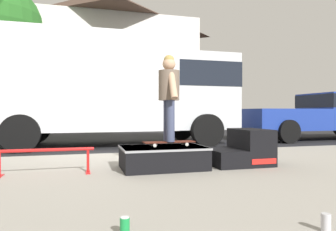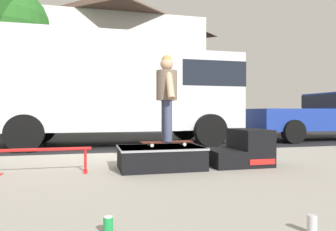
{
  "view_description": "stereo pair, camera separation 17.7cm",
  "coord_description": "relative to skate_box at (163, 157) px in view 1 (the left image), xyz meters",
  "views": [
    {
      "loc": [
        -0.56,
        -6.83,
        0.95
      ],
      "look_at": [
        0.98,
        -1.32,
        0.89
      ],
      "focal_mm": 33.04,
      "sensor_mm": 36.0,
      "label": 1
    },
    {
      "loc": [
        -0.39,
        -6.87,
        0.95
      ],
      "look_at": [
        0.98,
        -1.32,
        0.89
      ],
      "focal_mm": 33.04,
      "sensor_mm": 36.0,
      "label": 2
    }
  ],
  "objects": [
    {
      "name": "box_truck",
      "position": [
        -0.17,
        4.64,
        1.41
      ],
      "size": [
        6.91,
        2.63,
        3.05
      ],
      "color": "silver",
      "rests_on": "ground"
    },
    {
      "name": "kicker_ramp",
      "position": [
        1.3,
        -0.0,
        0.06
      ],
      "size": [
        0.92,
        0.77,
        0.56
      ],
      "color": "black",
      "rests_on": "sidewalk_slab"
    },
    {
      "name": "soda_can_b",
      "position": [
        0.48,
        -2.63,
        -0.11
      ],
      "size": [
        0.07,
        0.07,
        0.13
      ],
      "color": "silver",
      "rests_on": "sidewalk_slab"
    },
    {
      "name": "grind_rail",
      "position": [
        -1.62,
        -0.01,
        0.08
      ],
      "size": [
        1.26,
        0.28,
        0.35
      ],
      "color": "red",
      "rests_on": "sidewalk_slab"
    },
    {
      "name": "ground_plane",
      "position": [
        -0.59,
        2.44,
        -0.29
      ],
      "size": [
        140.0,
        140.0,
        0.0
      ],
      "primitive_type": "plane",
      "color": "black"
    },
    {
      "name": "skate_box",
      "position": [
        0.0,
        0.0,
        0.0
      ],
      "size": [
        1.23,
        0.82,
        0.32
      ],
      "color": "black",
      "rests_on": "sidewalk_slab"
    },
    {
      "name": "skater_kid",
      "position": [
        0.11,
        0.06,
        0.98
      ],
      "size": [
        0.31,
        0.67,
        1.29
      ],
      "color": "#3F4766",
      "rests_on": "skateboard"
    },
    {
      "name": "pickup_truck_blue",
      "position": [
        7.05,
        4.61,
        0.6
      ],
      "size": [
        5.7,
        2.09,
        1.61
      ],
      "color": "#1E3899",
      "rests_on": "ground"
    },
    {
      "name": "sidewalk_slab",
      "position": [
        -0.59,
        -0.56,
        -0.23
      ],
      "size": [
        50.0,
        5.0,
        0.12
      ],
      "primitive_type": "cube",
      "color": "gray",
      "rests_on": "ground"
    },
    {
      "name": "skateboard",
      "position": [
        0.11,
        0.06,
        0.2
      ],
      "size": [
        0.79,
        0.24,
        0.07
      ],
      "color": "#4C1E14",
      "rests_on": "skate_box"
    },
    {
      "name": "house_behind",
      "position": [
        0.43,
        14.76,
        3.95
      ],
      "size": [
        9.54,
        8.22,
        8.4
      ],
      "color": "silver",
      "rests_on": "ground"
    },
    {
      "name": "soda_can",
      "position": [
        -0.87,
        -2.33,
        -0.11
      ],
      "size": [
        0.07,
        0.07,
        0.13
      ],
      "color": "#198C3F",
      "rests_on": "sidewalk_slab"
    }
  ]
}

